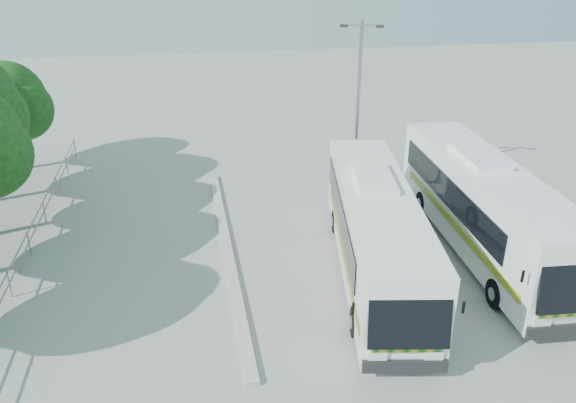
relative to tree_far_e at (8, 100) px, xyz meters
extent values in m
plane|color=#9E9E99|center=(12.63, -13.30, -3.89)|extent=(100.00, 100.00, 0.00)
cube|color=#B2B2AD|center=(10.33, -11.30, -3.81)|extent=(0.40, 16.00, 0.15)
cylinder|color=gray|center=(2.63, -9.30, -2.94)|extent=(0.06, 22.00, 0.06)
cylinder|color=gray|center=(2.63, -9.30, -3.34)|extent=(0.06, 22.00, 0.06)
cylinder|color=gray|center=(2.63, 0.70, -3.39)|extent=(0.06, 0.06, 1.00)
cylinder|color=#382314|center=(-0.07, 0.00, -2.50)|extent=(0.36, 0.36, 2.77)
sphere|color=#13390F|center=(-0.07, 0.00, 0.02)|extent=(4.03, 4.03, 4.03)
sphere|color=#13390F|center=(0.68, -0.50, -0.42)|extent=(3.28, 3.28, 3.28)
cube|color=white|center=(15.57, -14.06, -2.06)|extent=(4.48, 11.95, 2.97)
cube|color=black|center=(14.52, -19.85, -1.69)|extent=(2.29, 0.84, 1.89)
cube|color=black|center=(14.46, -13.27, -1.69)|extent=(1.71, 9.22, 1.07)
cube|color=black|center=(16.89, -13.71, -1.69)|extent=(1.71, 9.22, 1.07)
cube|color=#0D6112|center=(14.29, -14.13, -2.62)|extent=(1.83, 9.99, 0.27)
cylinder|color=black|center=(13.81, -17.61, -3.40)|extent=(0.46, 1.01, 0.98)
cylinder|color=black|center=(15.98, -18.00, -3.40)|extent=(0.46, 1.01, 0.98)
cylinder|color=black|center=(15.08, -10.61, -3.40)|extent=(0.46, 1.01, 0.98)
cylinder|color=black|center=(17.25, -11.00, -3.40)|extent=(0.46, 1.01, 0.98)
cube|color=white|center=(20.38, -13.11, -1.96)|extent=(3.49, 12.49, 3.13)
cube|color=black|center=(19.13, -12.40, -1.57)|extent=(0.79, 9.84, 1.13)
cube|color=black|center=(21.73, -12.59, -1.57)|extent=(0.79, 9.84, 1.13)
cube|color=#19650E|center=(19.05, -13.32, -2.55)|extent=(0.84, 10.66, 0.29)
cylinder|color=black|center=(18.92, -17.02, -3.37)|extent=(0.38, 1.05, 1.03)
cylinder|color=black|center=(21.24, -17.19, -3.37)|extent=(0.38, 1.05, 1.03)
cylinder|color=black|center=(19.49, -9.54, -3.37)|extent=(0.38, 1.05, 1.03)
cylinder|color=black|center=(21.80, -9.71, -3.37)|extent=(0.38, 1.05, 1.03)
cylinder|color=#909398|center=(17.33, -5.90, 0.21)|extent=(0.21, 0.21, 8.19)
cylinder|color=#909398|center=(17.33, -5.90, 4.10)|extent=(1.57, 0.61, 0.08)
cube|color=black|center=(16.56, -5.64, 4.04)|extent=(0.40, 0.29, 0.12)
cube|color=black|center=(18.10, -6.17, 4.04)|extent=(0.40, 0.29, 0.12)
camera|label=1|loc=(9.00, -31.37, 7.23)|focal=35.00mm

